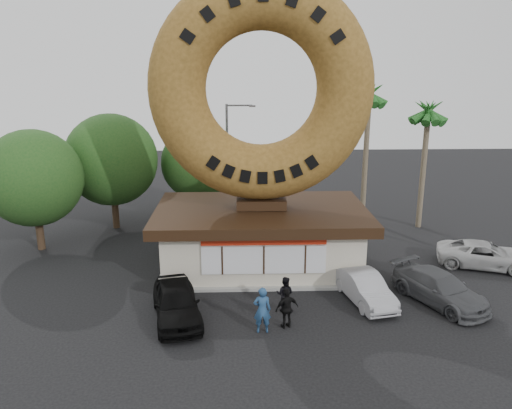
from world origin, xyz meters
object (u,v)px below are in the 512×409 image
(giant_donut, at_px, (261,89))
(car_black, at_px, (176,302))
(person_right, at_px, (287,308))
(car_white, at_px, (485,255))
(person_center, at_px, (285,294))
(street_lamp, at_px, (229,154))
(person_left, at_px, (262,310))
(car_grey, at_px, (440,288))
(donut_shop, at_px, (261,235))
(car_silver, at_px, (365,288))

(giant_donut, bearing_deg, car_black, -123.47)
(person_right, xyz_separation_m, car_white, (11.34, 6.18, -0.19))
(car_black, xyz_separation_m, car_white, (16.01, 5.31, -0.11))
(giant_donut, distance_m, person_center, 10.16)
(street_lamp, xyz_separation_m, car_white, (13.97, -10.58, -3.80))
(person_left, xyz_separation_m, car_black, (-3.63, 1.20, -0.20))
(person_center, xyz_separation_m, car_grey, (7.18, 0.59, -0.10))
(donut_shop, height_order, street_lamp, street_lamp)
(person_center, distance_m, car_silver, 3.87)
(car_white, bearing_deg, person_left, 136.49)
(person_left, xyz_separation_m, person_right, (1.04, 0.33, -0.12))
(person_center, bearing_deg, giant_donut, -62.88)
(car_black, xyz_separation_m, car_grey, (11.90, 1.16, -0.08))
(person_center, bearing_deg, car_black, 25.16)
(person_right, xyz_separation_m, car_grey, (7.23, 2.03, -0.16))
(giant_donut, relative_size, person_left, 5.70)
(car_silver, distance_m, car_white, 8.48)
(person_right, bearing_deg, car_black, -31.21)
(person_left, xyz_separation_m, person_center, (1.09, 1.77, -0.17))
(car_white, bearing_deg, donut_shop, 106.12)
(street_lamp, height_order, car_grey, street_lamp)
(donut_shop, distance_m, person_center, 5.44)
(giant_donut, xyz_separation_m, person_left, (-0.26, -7.08, -8.45))
(person_right, distance_m, car_white, 12.91)
(donut_shop, height_order, car_white, donut_shop)
(street_lamp, distance_m, car_black, 16.43)
(street_lamp, distance_m, car_grey, 18.12)
(giant_donut, bearing_deg, car_silver, -44.31)
(donut_shop, bearing_deg, car_silver, -44.21)
(street_lamp, distance_m, person_center, 15.97)
(car_grey, bearing_deg, donut_shop, 123.85)
(car_silver, bearing_deg, person_center, 179.60)
(giant_donut, xyz_separation_m, street_lamp, (-1.86, 10.00, -4.96))
(street_lamp, xyz_separation_m, person_center, (2.68, -15.31, -3.67))
(person_center, height_order, car_silver, person_center)
(car_white, bearing_deg, person_right, 137.35)
(donut_shop, bearing_deg, person_right, -83.38)
(person_left, height_order, person_center, person_left)
(car_black, distance_m, car_silver, 8.61)
(street_lamp, height_order, person_left, street_lamp)
(street_lamp, height_order, car_silver, street_lamp)
(person_left, bearing_deg, car_white, -153.22)
(street_lamp, relative_size, car_silver, 1.94)
(person_right, distance_m, car_black, 4.75)
(car_silver, bearing_deg, car_black, 176.64)
(car_grey, bearing_deg, person_center, 159.00)
(giant_donut, bearing_deg, person_left, -92.10)
(car_white, bearing_deg, street_lamp, 71.65)
(giant_donut, relative_size, person_right, 6.46)
(street_lamp, distance_m, car_white, 17.93)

